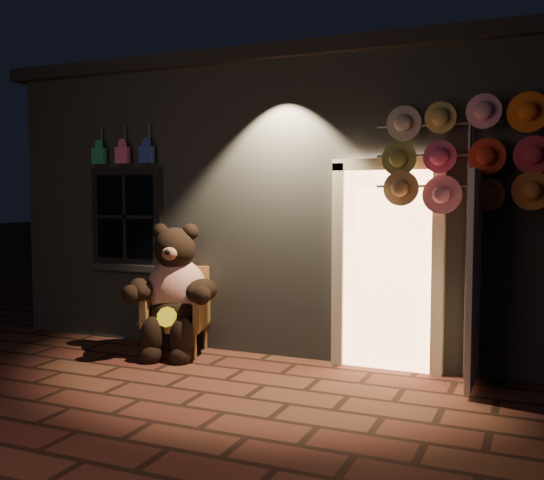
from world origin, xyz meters
The scene contains 5 objects.
ground centered at (0.00, 0.00, 0.00)m, with size 60.00×60.00×0.00m, color #502C1E.
shop_building centered at (0.00, 3.99, 1.74)m, with size 7.30×5.95×3.51m.
wicker_armchair centered at (-1.02, 1.20, 0.49)m, with size 0.80×0.76×0.98m.
teddy_bear centered at (-1.00, 1.08, 0.72)m, with size 1.08×0.98×1.54m.
hat_rack centered at (2.10, 1.28, 2.18)m, with size 1.62×0.22×2.73m.
Camera 1 is at (2.86, -5.03, 1.81)m, focal length 42.00 mm.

